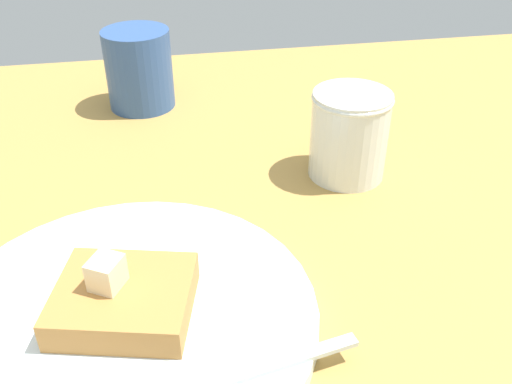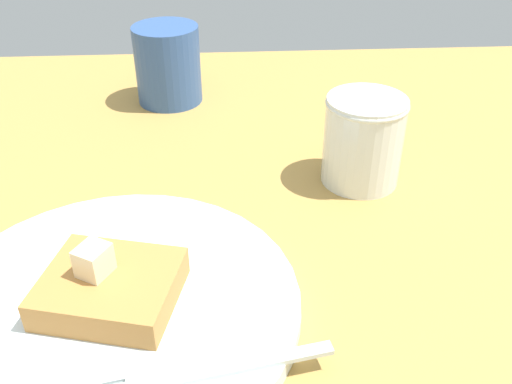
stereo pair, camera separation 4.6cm
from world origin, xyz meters
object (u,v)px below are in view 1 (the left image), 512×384
fork (221,382)px  coffee_mug (139,68)px  syrup_jar (349,137)px  plate (127,318)px

fork → coffee_mug: (43.59, 4.00, 2.99)cm
syrup_jar → coffee_mug: bearing=44.5°
fork → syrup_jar: size_ratio=1.88×
fork → coffee_mug: bearing=5.2°
plate → syrup_jar: size_ratio=3.09×
syrup_jar → fork: bearing=147.0°
plate → syrup_jar: (16.77, -21.06, 3.21)cm
syrup_jar → coffee_mug: (19.81, 19.44, 0.58)cm
plate → syrup_jar: syrup_jar is taller
syrup_jar → coffee_mug: 27.76cm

